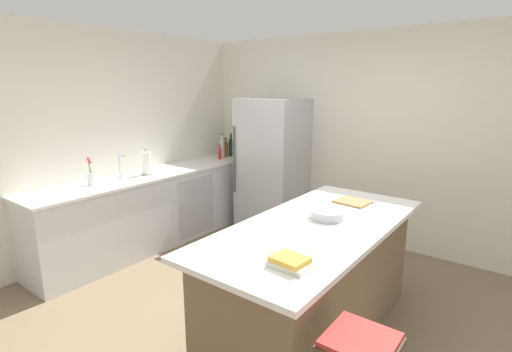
{
  "coord_description": "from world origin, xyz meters",
  "views": [
    {
      "loc": [
        1.69,
        -2.34,
        1.95
      ],
      "look_at": [
        -0.75,
        0.86,
        1.0
      ],
      "focal_mm": 26.72,
      "sensor_mm": 36.0,
      "label": 1
    }
  ],
  "objects_px": {
    "flower_vase": "(91,176)",
    "hot_sauce_bottle": "(220,153)",
    "cutting_board": "(353,202)",
    "whiskey_bottle": "(226,149)",
    "sink_faucet": "(120,165)",
    "paper_towel_roll": "(146,164)",
    "refrigerator": "(272,165)",
    "wine_bottle": "(231,147)",
    "cookbook_stack": "(290,262)",
    "kitchen_island": "(314,279)",
    "mixing_bowl": "(327,214)",
    "soda_bottle": "(222,148)"
  },
  "relations": [
    {
      "from": "flower_vase",
      "to": "hot_sauce_bottle",
      "type": "bearing_deg",
      "value": 87.98
    },
    {
      "from": "hot_sauce_bottle",
      "to": "cutting_board",
      "type": "xyz_separation_m",
      "value": [
        2.45,
        -0.91,
        -0.06
      ]
    },
    {
      "from": "whiskey_bottle",
      "to": "flower_vase",
      "type": "bearing_deg",
      "value": -90.43
    },
    {
      "from": "sink_faucet",
      "to": "paper_towel_roll",
      "type": "relative_size",
      "value": 0.96
    },
    {
      "from": "refrigerator",
      "to": "flower_vase",
      "type": "distance_m",
      "value": 2.29
    },
    {
      "from": "flower_vase",
      "to": "wine_bottle",
      "type": "distance_m",
      "value": 2.26
    },
    {
      "from": "sink_faucet",
      "to": "cookbook_stack",
      "type": "distance_m",
      "value": 2.85
    },
    {
      "from": "refrigerator",
      "to": "paper_towel_roll",
      "type": "xyz_separation_m",
      "value": [
        -0.86,
        -1.42,
        0.15
      ]
    },
    {
      "from": "whiskey_bottle",
      "to": "kitchen_island",
      "type": "bearing_deg",
      "value": -35.37
    },
    {
      "from": "whiskey_bottle",
      "to": "hot_sauce_bottle",
      "type": "xyz_separation_m",
      "value": [
        0.05,
        -0.19,
        -0.03
      ]
    },
    {
      "from": "kitchen_island",
      "to": "flower_vase",
      "type": "xyz_separation_m",
      "value": [
        -2.53,
        -0.37,
        0.54
      ]
    },
    {
      "from": "flower_vase",
      "to": "mixing_bowl",
      "type": "bearing_deg",
      "value": 11.9
    },
    {
      "from": "mixing_bowl",
      "to": "cookbook_stack",
      "type": "bearing_deg",
      "value": -76.64
    },
    {
      "from": "kitchen_island",
      "to": "whiskey_bottle",
      "type": "xyz_separation_m",
      "value": [
        -2.51,
        1.78,
        0.56
      ]
    },
    {
      "from": "flower_vase",
      "to": "refrigerator",
      "type": "bearing_deg",
      "value": 66.67
    },
    {
      "from": "flower_vase",
      "to": "cookbook_stack",
      "type": "bearing_deg",
      "value": -7.34
    },
    {
      "from": "whiskey_bottle",
      "to": "cookbook_stack",
      "type": "xyz_separation_m",
      "value": [
        2.73,
        -2.51,
        -0.07
      ]
    },
    {
      "from": "sink_faucet",
      "to": "refrigerator",
      "type": "bearing_deg",
      "value": 62.18
    },
    {
      "from": "refrigerator",
      "to": "hot_sauce_bottle",
      "type": "relative_size",
      "value": 8.19
    },
    {
      "from": "whiskey_bottle",
      "to": "soda_bottle",
      "type": "bearing_deg",
      "value": -88.22
    },
    {
      "from": "flower_vase",
      "to": "mixing_bowl",
      "type": "distance_m",
      "value": 2.59
    },
    {
      "from": "sink_faucet",
      "to": "cutting_board",
      "type": "xyz_separation_m",
      "value": [
        2.53,
        0.68,
        -0.13
      ]
    },
    {
      "from": "paper_towel_roll",
      "to": "cutting_board",
      "type": "height_order",
      "value": "paper_towel_roll"
    },
    {
      "from": "whiskey_bottle",
      "to": "cookbook_stack",
      "type": "bearing_deg",
      "value": -42.6
    },
    {
      "from": "flower_vase",
      "to": "wine_bottle",
      "type": "xyz_separation_m",
      "value": [
        0.03,
        2.26,
        0.04
      ]
    },
    {
      "from": "mixing_bowl",
      "to": "cutting_board",
      "type": "bearing_deg",
      "value": 91.16
    },
    {
      "from": "mixing_bowl",
      "to": "cutting_board",
      "type": "relative_size",
      "value": 0.86
    },
    {
      "from": "sink_faucet",
      "to": "mixing_bowl",
      "type": "distance_m",
      "value": 2.55
    },
    {
      "from": "refrigerator",
      "to": "wine_bottle",
      "type": "relative_size",
      "value": 5.21
    },
    {
      "from": "soda_bottle",
      "to": "mixing_bowl",
      "type": "distance_m",
      "value": 2.95
    },
    {
      "from": "soda_bottle",
      "to": "kitchen_island",
      "type": "bearing_deg",
      "value": -34.04
    },
    {
      "from": "sink_faucet",
      "to": "cookbook_stack",
      "type": "relative_size",
      "value": 1.25
    },
    {
      "from": "paper_towel_roll",
      "to": "hot_sauce_bottle",
      "type": "relative_size",
      "value": 1.42
    },
    {
      "from": "refrigerator",
      "to": "cookbook_stack",
      "type": "xyz_separation_m",
      "value": [
        1.84,
        -2.46,
        0.06
      ]
    },
    {
      "from": "flower_vase",
      "to": "soda_bottle",
      "type": "distance_m",
      "value": 2.07
    },
    {
      "from": "wine_bottle",
      "to": "cutting_board",
      "type": "distance_m",
      "value": 2.77
    },
    {
      "from": "flower_vase",
      "to": "whiskey_bottle",
      "type": "relative_size",
      "value": 1.07
    },
    {
      "from": "paper_towel_roll",
      "to": "hot_sauce_bottle",
      "type": "distance_m",
      "value": 1.28
    },
    {
      "from": "cookbook_stack",
      "to": "cutting_board",
      "type": "distance_m",
      "value": 1.42
    },
    {
      "from": "sink_faucet",
      "to": "mixing_bowl",
      "type": "xyz_separation_m",
      "value": [
        2.54,
        0.16,
        -0.1
      ]
    },
    {
      "from": "paper_towel_roll",
      "to": "wine_bottle",
      "type": "height_order",
      "value": "wine_bottle"
    },
    {
      "from": "sink_faucet",
      "to": "cookbook_stack",
      "type": "bearing_deg",
      "value": -14.73
    },
    {
      "from": "kitchen_island",
      "to": "sink_faucet",
      "type": "distance_m",
      "value": 2.6
    },
    {
      "from": "cookbook_stack",
      "to": "mixing_bowl",
      "type": "relative_size",
      "value": 0.89
    },
    {
      "from": "sink_faucet",
      "to": "hot_sauce_bottle",
      "type": "bearing_deg",
      "value": 87.24
    },
    {
      "from": "sink_faucet",
      "to": "whiskey_bottle",
      "type": "xyz_separation_m",
      "value": [
        0.02,
        1.79,
        -0.04
      ]
    },
    {
      "from": "paper_towel_roll",
      "to": "cutting_board",
      "type": "distance_m",
      "value": 2.5
    },
    {
      "from": "refrigerator",
      "to": "mixing_bowl",
      "type": "xyz_separation_m",
      "value": [
        1.63,
        -1.57,
        0.06
      ]
    },
    {
      "from": "paper_towel_roll",
      "to": "hot_sauce_bottle",
      "type": "xyz_separation_m",
      "value": [
        0.02,
        1.28,
        -0.05
      ]
    },
    {
      "from": "soda_bottle",
      "to": "cutting_board",
      "type": "relative_size",
      "value": 1.14
    }
  ]
}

